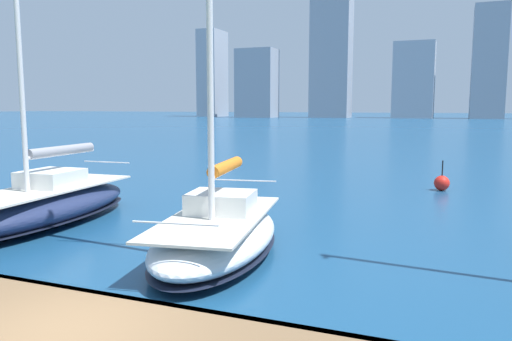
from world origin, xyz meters
name	(u,v)px	position (x,y,z in m)	size (l,w,h in m)	color
dock_pier	(72,329)	(0.00, -0.10, 0.54)	(28.00, 2.80, 0.60)	brown
city_skyline	(449,53)	(-2.43, -160.93, 20.12)	(170.45, 21.65, 54.22)	#9095A0
sailboat_orange	(218,231)	(0.38, -5.86, 0.66)	(3.87, 6.92, 11.74)	silver
sailboat_grey	(43,203)	(7.27, -6.85, 0.71)	(3.28, 8.29, 12.85)	navy
channel_buoy	(442,183)	(-4.79, -18.81, 0.36)	(0.70, 0.70, 1.40)	red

